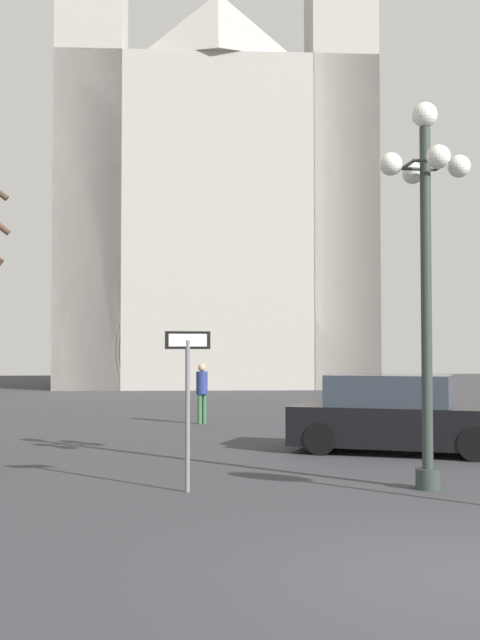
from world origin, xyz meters
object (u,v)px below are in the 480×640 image
at_px(one_way_arrow_sign, 188,389).
at_px(pedestrian_walking, 202,387).
at_px(cathedral, 215,199).
at_px(parked_car_near_black, 398,417).
at_px(street_lamp, 426,237).

height_order(one_way_arrow_sign, pedestrian_walking, one_way_arrow_sign).
relative_size(cathedral, parked_car_near_black, 7.92).
xyz_separation_m(one_way_arrow_sign, street_lamp, (3.52, -0.24, 2.24)).
distance_m(parked_car_near_black, pedestrian_walking, 7.55).
bearing_deg(one_way_arrow_sign, street_lamp, -3.84).
relative_size(parked_car_near_black, pedestrian_walking, 2.74).
distance_m(one_way_arrow_sign, street_lamp, 4.18).
bearing_deg(parked_car_near_black, one_way_arrow_sign, -139.17).
relative_size(one_way_arrow_sign, parked_car_near_black, 0.50).
distance_m(cathedral, one_way_arrow_sign, 35.78).
distance_m(street_lamp, parked_car_near_black, 5.14).
distance_m(one_way_arrow_sign, pedestrian_walking, 10.67).
xyz_separation_m(one_way_arrow_sign, parked_car_near_black, (4.44, 3.83, -0.76)).
bearing_deg(pedestrian_walking, parked_car_near_black, -63.75).
height_order(cathedral, street_lamp, cathedral).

